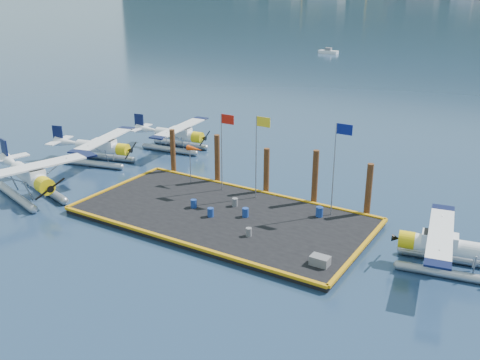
# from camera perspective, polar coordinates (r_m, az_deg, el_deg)

# --- Properties ---
(ground) EXTENTS (4000.00, 4000.00, 0.00)m
(ground) POSITION_cam_1_polar(r_m,az_deg,el_deg) (37.29, -1.93, -4.17)
(ground) COLOR navy
(ground) RESTS_ON ground
(dock) EXTENTS (20.00, 10.00, 0.40)m
(dock) POSITION_cam_1_polar(r_m,az_deg,el_deg) (37.21, -1.93, -3.89)
(dock) COLOR black
(dock) RESTS_ON ground
(dock_bumpers) EXTENTS (20.25, 10.25, 0.18)m
(dock_bumpers) POSITION_cam_1_polar(r_m,az_deg,el_deg) (37.09, -1.94, -3.48)
(dock_bumpers) COLOR #C6860B
(dock_bumpers) RESTS_ON dock
(seaplane_a) EXTENTS (9.31, 10.01, 3.57)m
(seaplane_a) POSITION_cam_1_polar(r_m,az_deg,el_deg) (43.20, -21.39, 0.10)
(seaplane_a) COLOR #8F949C
(seaplane_a) RESTS_ON ground
(seaplane_b) EXTENTS (8.25, 8.94, 3.17)m
(seaplane_b) POSITION_cam_1_polar(r_m,az_deg,el_deg) (49.76, -14.60, 3.22)
(seaplane_b) COLOR #8F949C
(seaplane_b) RESTS_ON ground
(seaplane_c) EXTENTS (8.08, 8.92, 3.16)m
(seaplane_c) POSITION_cam_1_polar(r_m,az_deg,el_deg) (52.57, -6.66, 4.65)
(seaplane_c) COLOR #8F949C
(seaplane_c) RESTS_ON ground
(seaplane_d) EXTENTS (7.79, 8.52, 3.01)m
(seaplane_d) POSITION_cam_1_polar(r_m,az_deg,el_deg) (32.63, 21.04, -6.83)
(seaplane_d) COLOR #8F949C
(seaplane_d) RESTS_ON ground
(drum_0) EXTENTS (0.43, 0.43, 0.61)m
(drum_0) POSITION_cam_1_polar(r_m,az_deg,el_deg) (38.11, -4.96, -2.52)
(drum_0) COLOR navy
(drum_0) RESTS_ON dock
(drum_1) EXTENTS (0.39, 0.39, 0.55)m
(drum_1) POSITION_cam_1_polar(r_m,az_deg,el_deg) (33.85, 0.94, -5.57)
(drum_1) COLOR slate
(drum_1) RESTS_ON dock
(drum_2) EXTENTS (0.45, 0.45, 0.63)m
(drum_2) POSITION_cam_1_polar(r_m,az_deg,el_deg) (36.52, 0.58, -3.48)
(drum_2) COLOR navy
(drum_2) RESTS_ON dock
(drum_3) EXTENTS (0.44, 0.44, 0.62)m
(drum_3) POSITION_cam_1_polar(r_m,az_deg,el_deg) (36.60, -3.16, -3.46)
(drum_3) COLOR navy
(drum_3) RESTS_ON dock
(drum_4) EXTENTS (0.49, 0.49, 0.69)m
(drum_4) POSITION_cam_1_polar(r_m,az_deg,el_deg) (36.93, 8.47, -3.37)
(drum_4) COLOR navy
(drum_4) RESTS_ON dock
(drum_5) EXTENTS (0.42, 0.42, 0.59)m
(drum_5) POSITION_cam_1_polar(r_m,az_deg,el_deg) (38.24, -0.55, -2.38)
(drum_5) COLOR slate
(drum_5) RESTS_ON dock
(crate) EXTENTS (1.08, 0.72, 0.54)m
(crate) POSITION_cam_1_polar(r_m,az_deg,el_deg) (30.90, 8.52, -8.50)
(crate) COLOR slate
(crate) RESTS_ON dock
(flagpole_red) EXTENTS (1.14, 0.08, 6.00)m
(flagpole_red) POSITION_cam_1_polar(r_m,az_deg,el_deg) (39.93, -1.74, 4.24)
(flagpole_red) COLOR gray
(flagpole_red) RESTS_ON dock
(flagpole_yellow) EXTENTS (1.14, 0.08, 6.20)m
(flagpole_yellow) POSITION_cam_1_polar(r_m,az_deg,el_deg) (38.40, 2.00, 3.76)
(flagpole_yellow) COLOR gray
(flagpole_yellow) RESTS_ON dock
(flagpole_blue) EXTENTS (1.14, 0.08, 6.50)m
(flagpole_blue) POSITION_cam_1_polar(r_m,az_deg,el_deg) (35.90, 10.35, 2.53)
(flagpole_blue) COLOR gray
(flagpole_blue) RESTS_ON dock
(windsock) EXTENTS (1.40, 0.44, 3.12)m
(windsock) POSITION_cam_1_polar(r_m,az_deg,el_deg) (41.77, -4.86, 3.23)
(windsock) COLOR gray
(windsock) RESTS_ON dock
(piling_0) EXTENTS (0.44, 0.44, 4.00)m
(piling_0) POSITION_cam_1_polar(r_m,az_deg,el_deg) (45.38, -7.16, 2.92)
(piling_0) COLOR #3F2212
(piling_0) RESTS_ON ground
(piling_1) EXTENTS (0.44, 0.44, 4.20)m
(piling_1) POSITION_cam_1_polar(r_m,az_deg,el_deg) (42.79, -2.44, 2.12)
(piling_1) COLOR #3F2212
(piling_1) RESTS_ON ground
(piling_2) EXTENTS (0.44, 0.44, 3.80)m
(piling_2) POSITION_cam_1_polar(r_m,az_deg,el_deg) (40.63, 2.83, 0.81)
(piling_2) COLOR #3F2212
(piling_2) RESTS_ON ground
(piling_3) EXTENTS (0.44, 0.44, 4.30)m
(piling_3) POSITION_cam_1_polar(r_m,az_deg,el_deg) (38.90, 8.00, 0.12)
(piling_3) COLOR #3F2212
(piling_3) RESTS_ON ground
(piling_4) EXTENTS (0.44, 0.44, 4.00)m
(piling_4) POSITION_cam_1_polar(r_m,az_deg,el_deg) (37.66, 13.54, -1.20)
(piling_4) COLOR #3F2212
(piling_4) RESTS_ON ground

